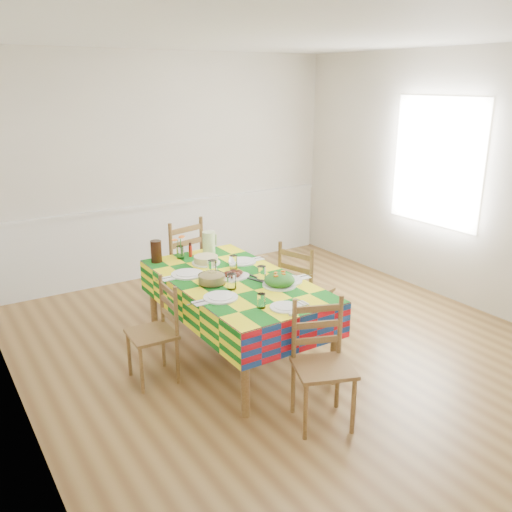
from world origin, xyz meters
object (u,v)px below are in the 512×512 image
(green_pitcher, at_px, (209,242))
(chair_left, at_px, (156,332))
(chair_far, at_px, (179,266))
(chair_right, at_px, (303,290))
(dining_table, at_px, (235,288))
(tea_pitcher, at_px, (156,251))
(chair_near, at_px, (322,364))
(meat_platter, at_px, (233,275))

(green_pitcher, bearing_deg, chair_left, -139.35)
(chair_far, distance_m, chair_right, 1.39)
(green_pitcher, distance_m, chair_left, 1.28)
(dining_table, height_order, green_pitcher, green_pitcher)
(tea_pitcher, distance_m, chair_near, 2.05)
(dining_table, relative_size, chair_near, 2.06)
(dining_table, relative_size, green_pitcher, 8.71)
(chair_far, bearing_deg, dining_table, 77.61)
(chair_near, distance_m, chair_far, 2.35)
(green_pitcher, xyz_separation_m, chair_near, (-0.15, -1.96, -0.39))
(tea_pitcher, bearing_deg, meat_platter, -62.79)
(chair_far, bearing_deg, meat_platter, 77.95)
(dining_table, height_order, chair_near, chair_near)
(meat_platter, distance_m, tea_pitcher, 0.86)
(green_pitcher, bearing_deg, meat_platter, -102.18)
(dining_table, xyz_separation_m, meat_platter, (0.01, 0.04, 0.10))
(dining_table, xyz_separation_m, chair_left, (-0.75, -0.00, -0.23))
(tea_pitcher, relative_size, chair_left, 0.25)
(meat_platter, xyz_separation_m, green_pitcher, (0.16, 0.75, 0.08))
(dining_table, relative_size, chair_left, 2.22)
(dining_table, height_order, chair_right, chair_right)
(tea_pitcher, xyz_separation_m, chair_right, (1.13, -0.81, -0.37))
(chair_far, xyz_separation_m, chair_left, (-0.76, -1.17, -0.09))
(green_pitcher, height_order, tea_pitcher, green_pitcher)
(green_pitcher, relative_size, tea_pitcher, 1.03)
(chair_right, bearing_deg, chair_near, 131.01)
(meat_platter, distance_m, chair_near, 1.25)
(chair_near, bearing_deg, green_pitcher, 107.00)
(meat_platter, bearing_deg, chair_near, -89.61)
(chair_far, bearing_deg, green_pitcher, 100.43)
(chair_near, bearing_deg, tea_pitcher, 122.90)
(meat_platter, xyz_separation_m, chair_far, (0.00, 1.13, -0.24))
(green_pitcher, xyz_separation_m, tea_pitcher, (-0.55, 0.01, -0.00))
(chair_left, bearing_deg, chair_far, 149.81)
(tea_pitcher, relative_size, chair_near, 0.23)
(tea_pitcher, bearing_deg, chair_near, -78.57)
(green_pitcher, distance_m, tea_pitcher, 0.55)
(chair_near, height_order, chair_left, chair_near)
(meat_platter, relative_size, chair_near, 0.33)
(tea_pitcher, bearing_deg, chair_right, -35.69)
(tea_pitcher, bearing_deg, chair_left, -114.41)
(meat_platter, distance_m, chair_far, 1.16)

